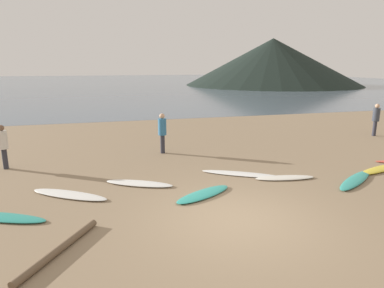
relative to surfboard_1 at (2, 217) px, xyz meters
The scene contains 15 objects.
ground_plane 10.06m from the surfboard_1, 57.79° to the left, with size 120.00×120.00×0.20m, color #8C7559.
ocean_water 63.88m from the surfboard_1, 85.19° to the left, with size 140.00×100.00×0.01m, color slate.
headland_hill 57.60m from the surfboard_1, 55.70° to the left, with size 30.92×30.92×8.14m, color black.
surfboard_1 is the anchor object (origin of this frame).
surfboard_2 1.80m from the surfboard_1, 37.29° to the left, with size 2.40×0.52×0.09m, color white.
surfboard_3 3.73m from the surfboard_1, 23.60° to the left, with size 2.13×0.51×0.09m, color white.
surfboard_4 5.07m from the surfboard_1, ahead, with size 1.95×0.57×0.09m, color teal.
surfboard_5 6.99m from the surfboard_1, 12.86° to the left, with size 2.69×0.47×0.06m, color white.
surfboard_6 8.04m from the surfboard_1, ahead, with size 1.93×0.47×0.08m, color silver.
surfboard_7 10.01m from the surfboard_1, ahead, with size 2.45×0.47×0.09m, color teal.
surfboard_8 11.74m from the surfboard_1, ahead, with size 2.36×0.46×0.10m, color yellow.
person_0 16.93m from the surfboard_1, 19.47° to the left, with size 0.33×0.33×1.65m.
person_1 4.53m from the surfboard_1, 102.11° to the left, with size 0.32×0.32×1.56m.
person_2 7.01m from the surfboard_1, 46.47° to the left, with size 0.33×0.33×1.65m.
driftwood_log 2.43m from the surfboard_1, 52.06° to the right, with size 0.15×0.15×2.35m, color brown.
Camera 1 is at (-2.90, -6.76, 3.57)m, focal length 31.31 mm.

